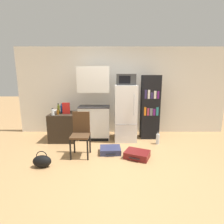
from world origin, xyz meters
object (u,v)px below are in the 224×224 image
bottle_amber_beer (58,112)px  suitcase_large_flat (110,150)px  bottle_clear_short (53,112)px  refrigerator (125,113)px  bottle_olive_oil (58,109)px  bookshelf (150,107)px  bowl (56,111)px  microwave (126,80)px  water_bottle_front (158,139)px  cereal_box (66,108)px  bottle_blue_soda (62,109)px  suitcase_small_flat (137,154)px  handbag (42,161)px  side_table (64,127)px  kitchen_hutch (94,107)px  chair (81,130)px

bottle_amber_beer → suitcase_large_flat: 1.75m
bottle_clear_short → suitcase_large_flat: bearing=-22.9°
refrigerator → bottle_olive_oil: bearing=-179.1°
refrigerator → bookshelf: (0.70, 0.15, 0.13)m
bottle_amber_beer → bowl: bearing=111.4°
microwave → bookshelf: (0.70, 0.15, -0.77)m
bottle_amber_beer → refrigerator: bearing=5.6°
suitcase_large_flat → water_bottle_front: 1.36m
microwave → suitcase_large_flat: microwave is taller
microwave → cereal_box: 1.78m
bottle_olive_oil → bottle_amber_beer: size_ratio=1.85×
bottle_blue_soda → suitcase_large_flat: bearing=-36.1°
refrigerator → cereal_box: 1.61m
suitcase_small_flat → bottle_clear_short: bearing=-178.8°
bottle_blue_soda → handbag: size_ratio=0.69×
bottle_blue_soda → bowl: size_ratio=1.45×
side_table → bottle_olive_oil: bottle_olive_oil is taller
bottle_blue_soda → bottle_amber_beer: bottle_blue_soda is taller
bookshelf → bottle_blue_soda: (-2.48, -0.06, -0.03)m
bottle_olive_oil → bottle_clear_short: bearing=-108.9°
microwave → bottle_olive_oil: microwave is taller
side_table → bottle_amber_beer: 0.48m
bottle_amber_beer → suitcase_large_flat: size_ratio=0.30×
refrigerator → bottle_olive_oil: 1.83m
kitchen_hutch → water_bottle_front: size_ratio=5.83×
microwave → refrigerator: bearing=71.3°
bookshelf → suitcase_small_flat: bookshelf is taller
bottle_blue_soda → bowl: (-0.18, 0.10, -0.08)m
bookshelf → bottle_olive_oil: bearing=-175.9°
bottle_blue_soda → bottle_olive_oil: (-0.05, -0.12, 0.01)m
side_table → kitchen_hutch: kitchen_hutch is taller
bottle_blue_soda → bottle_olive_oil: 0.13m
microwave → bottle_olive_oil: bearing=-179.1°
kitchen_hutch → bottle_olive_oil: (-0.96, -0.11, -0.05)m
side_table → refrigerator: bearing=0.8°
bottle_blue_soda → handbag: 1.80m
bottle_olive_oil → cereal_box: size_ratio=0.91×
bottle_clear_short → bottle_olive_oil: size_ratio=0.67×
kitchen_hutch → bottle_amber_beer: size_ratio=13.52×
side_table → chair: (0.65, -0.96, 0.20)m
kitchen_hutch → water_bottle_front: (1.70, -0.44, -0.78)m
bottle_clear_short → suitcase_large_flat: (1.50, -0.63, -0.77)m
bottle_clear_short → chair: (0.85, -0.71, -0.26)m
chair → suitcase_large_flat: chair is taller
chair → bottle_clear_short: bearing=140.8°
kitchen_hutch → bookshelf: size_ratio=1.13×
refrigerator → chair: refrigerator is taller
bookshelf → kitchen_hutch: bearing=-177.5°
bottle_clear_short → microwave: bearing=8.0°
kitchen_hutch → bottle_olive_oil: 0.97m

